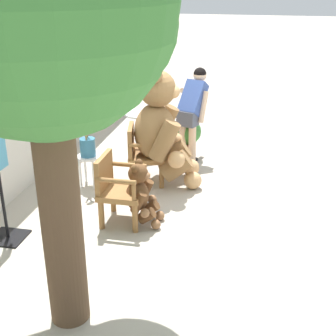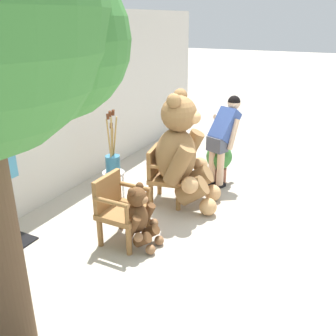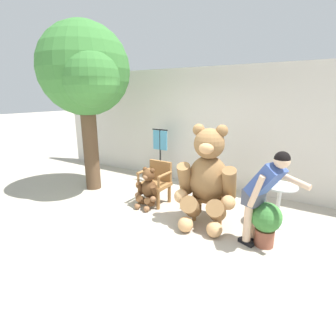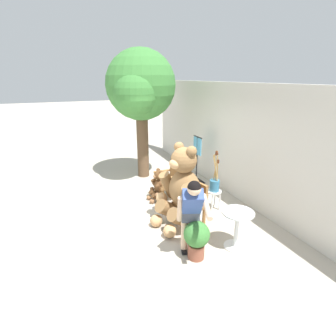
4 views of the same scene
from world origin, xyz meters
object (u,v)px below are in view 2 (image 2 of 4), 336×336
Objects in this scene: brush_bucket at (113,160)px; wooden_chair_right at (164,174)px; clothing_display_stand at (6,191)px; teddy_bear_small at (139,217)px; potted_plant at (219,160)px; wooden_chair_left at (119,207)px; white_stool at (114,178)px; round_side_table at (178,150)px; person_visitor at (223,134)px; teddy_bear_large at (182,152)px.

wooden_chair_right is at bearing -68.31° from brush_bucket.
brush_bucket reaches higher than clothing_display_stand.
teddy_bear_small reaches higher than potted_plant.
wooden_chair_left is 1.87× the size of white_stool.
round_side_table is at bearing -16.84° from brush_bucket.
clothing_display_stand is at bearing 149.43° from person_visitor.
person_visitor is at bearing -16.39° from teddy_bear_large.
clothing_display_stand is (-1.60, 0.42, 0.06)m from brush_bucket.
teddy_bear_large is at bearing -12.30° from wooden_chair_left.
clothing_display_stand is (-2.90, 1.71, -0.17)m from person_visitor.
person_visitor is (2.23, -0.27, 0.50)m from teddy_bear_small.
brush_bucket is at bearing 135.30° from person_visitor.
teddy_bear_large is at bearing 163.61° from person_visitor.
person_visitor is 0.98m from round_side_table.
teddy_bear_large reaches higher than wooden_chair_right.
teddy_bear_small is 1.13× the size of round_side_table.
white_stool is (-0.29, 0.73, -0.11)m from wooden_chair_right.
white_stool is at bearing 111.86° from wooden_chair_right.
wooden_chair_right is 0.90× the size of brush_bucket.
wooden_chair_left is at bearing 168.10° from potted_plant.
clothing_display_stand is at bearing 165.10° from white_stool.
brush_bucket reaches higher than wooden_chair_right.
teddy_bear_small is at bearing -179.38° from teddy_bear_large.
clothing_display_stand is (-1.59, 0.42, 0.36)m from white_stool.
white_stool is (-1.30, 1.29, -0.54)m from person_visitor.
wooden_chair_left is 1.33m from teddy_bear_large.
wooden_chair_left is 0.58× the size of person_visitor.
wooden_chair_right is 0.50× the size of teddy_bear_large.
wooden_chair_left reaches higher than teddy_bear_small.
teddy_bear_small is 2.30m from person_visitor.
clothing_display_stand reaches higher than teddy_bear_small.
teddy_bear_large is 2.39m from clothing_display_stand.
brush_bucket is (-0.32, 1.00, -0.19)m from teddy_bear_large.
brush_bucket reaches higher than potted_plant.
teddy_bear_small is 1.20× the size of potted_plant.
brush_bucket is 1.85m from potted_plant.
potted_plant is (1.37, -1.21, -0.26)m from brush_bucket.
person_visitor is 1.85m from brush_bucket.
potted_plant is at bearing -4.94° from teddy_bear_small.
wooden_chair_left is 1.06× the size of teddy_bear_small.
white_stool is at bearing -14.90° from clothing_display_stand.
teddy_bear_small is 0.85× the size of brush_bucket.
wooden_chair_right is 0.47m from teddy_bear_large.
teddy_bear_large reaches higher than brush_bucket.
round_side_table is (1.11, 0.31, -0.01)m from wooden_chair_right.
person_visitor is 1.09× the size of clothing_display_stand.
wooden_chair_right is at bearing 96.84° from teddy_bear_large.
potted_plant is at bearing -24.02° from wooden_chair_right.
person_visitor reaches higher than teddy_bear_small.
clothing_display_stand reaches higher than white_stool.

